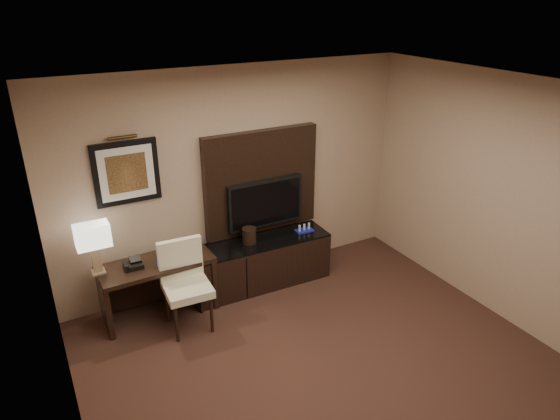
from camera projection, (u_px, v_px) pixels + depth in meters
floor at (353, 397)px, 4.62m from camera, size 4.50×5.00×0.01m
ceiling at (375, 106)px, 3.52m from camera, size 4.50×5.00×0.01m
wall_back at (237, 178)px, 6.08m from camera, size 4.50×0.01×2.70m
wall_left at (70, 361)px, 3.08m from camera, size 0.01×5.00×2.70m
wall_right at (541, 216)px, 5.06m from camera, size 0.01×5.00×2.70m
desk at (159, 288)px, 5.69m from camera, size 1.28×0.59×0.67m
credenza at (260, 263)px, 6.27m from camera, size 1.79×0.54×0.61m
tv_wall_panel at (261, 182)px, 6.19m from camera, size 1.50×0.12×1.30m
tv at (265, 203)px, 6.21m from camera, size 1.00×0.08×0.60m
artwork at (126, 173)px, 5.37m from camera, size 0.70×0.04×0.70m
picture_light at (122, 137)px, 5.17m from camera, size 0.04×0.04×0.30m
desk_chair at (187, 288)px, 5.38m from camera, size 0.51×0.58×1.01m
table_lamp at (95, 249)px, 5.23m from camera, size 0.36×0.21×0.58m
desk_phone at (133, 263)px, 5.43m from camera, size 0.20×0.18×0.10m
blue_folder at (168, 260)px, 5.58m from camera, size 0.31×0.37×0.02m
book at (166, 253)px, 5.51m from camera, size 0.16×0.07×0.22m
ice_bucket at (249, 235)px, 6.08m from camera, size 0.22×0.22×0.19m
minibar_tray at (304, 228)px, 6.39m from camera, size 0.23×0.15×0.08m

